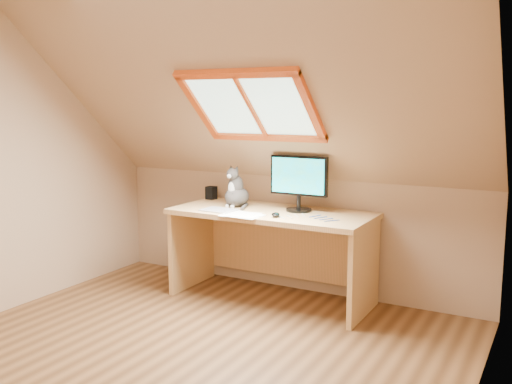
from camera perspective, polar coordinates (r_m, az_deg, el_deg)
The scene contains 10 objects.
ground at distance 3.83m, azimuth -8.38°, elevation -16.62°, with size 3.50×3.50×0.00m, color brown.
room_shell at distance 3.39m, azimuth -9.87°, elevation 5.19°, with size 3.52×3.52×2.41m.
desk at distance 4.82m, azimuth 1.94°, elevation -4.44°, with size 1.67×0.73×0.76m.
monitor at distance 4.66m, azimuth 4.30°, elevation 1.26°, with size 0.50×0.21×0.46m.
cat at distance 4.89m, azimuth -1.99°, elevation 0.04°, with size 0.23×0.27×0.37m.
desk_speaker at distance 5.29m, azimuth -4.49°, elevation -0.08°, with size 0.08×0.08×0.12m, color black.
graphics_tablet at distance 4.72m, azimuth -3.73°, elevation -1.82°, with size 0.28×0.20×0.01m, color #B2B2B7.
mouse at distance 4.46m, azimuth 1.97°, elevation -2.28°, with size 0.06×0.11×0.03m, color black.
papers at distance 4.54m, azimuth -1.20°, elevation -2.26°, with size 0.35×0.30×0.01m.
cables at distance 4.44m, azimuth 5.53°, elevation -2.56°, with size 0.51×0.26×0.01m.
Camera 1 is at (2.12, -2.74, 1.64)m, focal length 40.00 mm.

